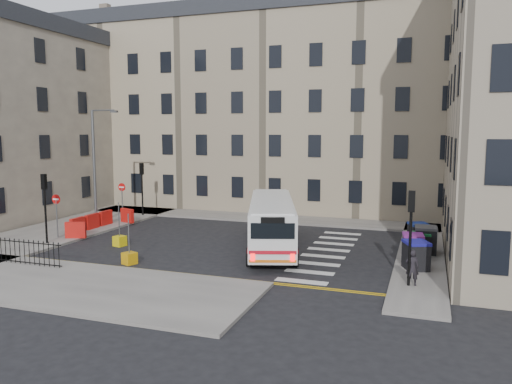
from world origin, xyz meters
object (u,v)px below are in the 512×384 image
Objects in this scene: bollard_chevron at (130,258)px; pedestrian at (412,267)px; bus at (272,221)px; streetlamp at (94,165)px; wheelie_bin_b at (413,246)px; wheelie_bin_c at (420,243)px; wheelie_bin_e at (418,234)px; bollard_yellow at (120,241)px; wheelie_bin_d at (426,240)px; wheelie_bin_a at (416,255)px.

pedestrian is at bearing 2.43° from bollard_chevron.
streetlamp is at bearing 151.74° from bus.
streetlamp is 22.06m from wheelie_bin_b.
wheelie_bin_c is 0.85× the size of wheelie_bin_e.
pedestrian is at bearing -104.99° from wheelie_bin_c.
bollard_yellow is at bearing 130.78° from bollard_chevron.
wheelie_bin_e is (7.94, 3.14, -0.82)m from bus.
pedestrian is (21.72, -7.42, -3.41)m from streetlamp.
wheelie_bin_d is 15.78m from bollard_chevron.
wheelie_bin_a is at bearing -99.39° from wheelie_bin_d.
pedestrian is at bearing -18.85° from streetlamp.
wheelie_bin_b is 2.18× the size of bollard_chevron.
wheelie_bin_d is 2.43× the size of bollard_yellow.
bus is 8.06× the size of wheelie_bin_b.
wheelie_bin_d is (0.61, 1.55, 0.08)m from wheelie_bin_b.
wheelie_bin_c is at bearing -108.06° from wheelie_bin_e.
pedestrian is 2.59× the size of bollard_yellow.
bollard_yellow is (-17.04, -3.54, -0.58)m from wheelie_bin_d.
bus reaches higher than wheelie_bin_d.
bus is 8.29m from wheelie_bin_a.
bus is 17.55× the size of bollard_chevron.
bollard_yellow is at bearing 176.31° from bus.
pedestrian is (-0.08, -8.04, 0.12)m from wheelie_bin_e.
pedestrian is (7.86, -4.90, -0.70)m from bus.
wheelie_bin_d is at bearing 11.74° from bollard_yellow.
wheelie_bin_b is at bearing -114.44° from wheelie_bin_d.
wheelie_bin_c is at bearing 10.65° from bollard_yellow.
wheelie_bin_a is 2.56× the size of bollard_yellow.
streetlamp is 12.01m from bollard_chevron.
wheelie_bin_a is 3.15m from wheelie_bin_c.
bus is at bearing -31.61° from pedestrian.
wheelie_bin_b is at bearing 6.92° from bollard_yellow.
wheelie_bin_d is (0.29, 0.39, 0.14)m from wheelie_bin_c.
wheelie_bin_e reaches higher than bollard_yellow.
streetlamp is 22.28m from wheelie_bin_c.
pedestrian reaches higher than wheelie_bin_a.
pedestrian reaches higher than bollard_yellow.
bus reaches higher than wheelie_bin_b.
bollard_chevron is at bearing 172.13° from wheelie_bin_a.
wheelie_bin_e is at bearing 3.62° from bus.
bus reaches higher than wheelie_bin_e.
bus is 7.22× the size of wheelie_bin_d.
bus is at bearing 171.61° from wheelie_bin_b.
wheelie_bin_e is at bearing 31.98° from bollard_chevron.
pedestrian is at bearing -111.85° from wheelie_bin_e.
streetlamp is 5.24× the size of pedestrian.
wheelie_bin_c is at bearing 24.75° from bollard_chevron.
bollard_chevron is (-14.22, -6.81, -0.58)m from wheelie_bin_d.
bus is 8.48× the size of wheelie_bin_c.
wheelie_bin_a is at bearing -33.47° from bus.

